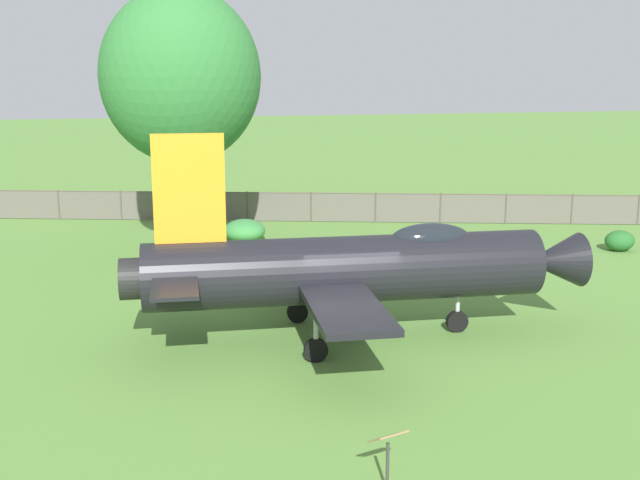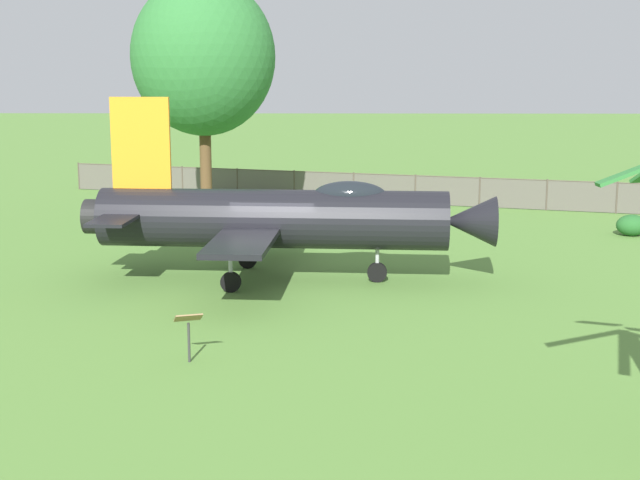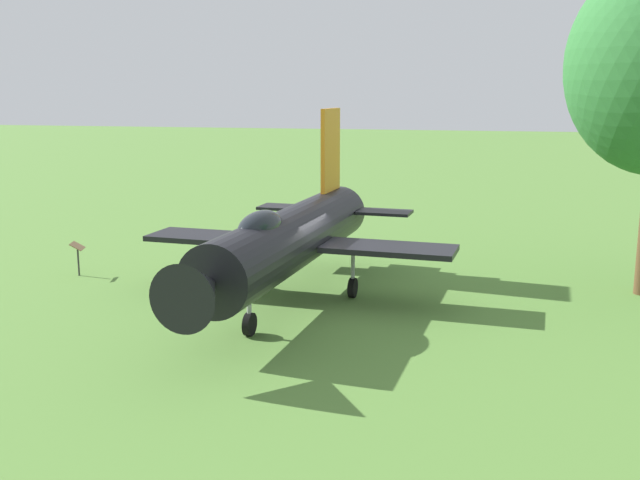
# 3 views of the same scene
# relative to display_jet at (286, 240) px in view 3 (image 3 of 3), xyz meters

# --- Properties ---
(ground_plane) EXTENTS (200.00, 200.00, 0.00)m
(ground_plane) POSITION_rel_display_jet_xyz_m (0.37, -0.02, -1.96)
(ground_plane) COLOR #568438
(display_jet) EXTENTS (12.56, 9.49, 5.56)m
(display_jet) POSITION_rel_display_jet_xyz_m (0.00, 0.00, 0.00)
(display_jet) COLOR black
(display_jet) RESTS_ON ground_plane
(info_plaque) EXTENTS (0.69, 0.56, 1.14)m
(info_plaque) POSITION_rel_display_jet_xyz_m (1.75, 7.83, -1.11)
(info_plaque) COLOR #333333
(info_plaque) RESTS_ON ground_plane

